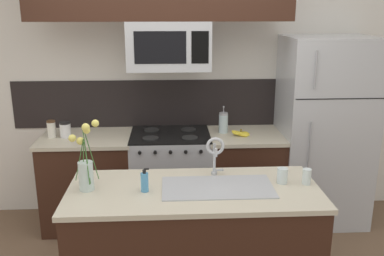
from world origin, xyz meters
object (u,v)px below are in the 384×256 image
object	(u,v)px
dish_soap_bottle	(145,182)
refrigerator	(323,131)
stove_range	(171,178)
drinking_glass	(282,176)
french_press	(223,123)
microwave	(169,45)
sink_faucet	(215,151)
storage_jar_medium	(65,130)
banana_bunch	(241,134)
spare_glass	(307,177)
storage_jar_tall	(51,129)
flower_vase	(86,169)

from	to	relation	value
dish_soap_bottle	refrigerator	bearing A→B (deg)	37.75
stove_range	drinking_glass	bearing A→B (deg)	-56.86
french_press	dish_soap_bottle	size ratio (longest dim) A/B	1.62
microwave	french_press	xyz separation A→B (m)	(0.52, 0.08, -0.75)
microwave	dish_soap_bottle	world-z (taller)	microwave
french_press	sink_faucet	bearing A→B (deg)	-100.27
sink_faucet	drinking_glass	xyz separation A→B (m)	(0.46, -0.14, -0.14)
refrigerator	french_press	distance (m)	0.99
storage_jar_medium	banana_bunch	world-z (taller)	storage_jar_medium
storage_jar_medium	french_press	xyz separation A→B (m)	(1.51, 0.07, 0.03)
dish_soap_bottle	drinking_glass	size ratio (longest dim) A/B	1.50
storage_jar_medium	sink_faucet	bearing A→B (deg)	-38.68
refrigerator	spare_glass	bearing A→B (deg)	-114.27
sink_faucet	storage_jar_tall	bearing A→B (deg)	143.72
spare_glass	refrigerator	bearing A→B (deg)	65.73
french_press	spare_glass	world-z (taller)	french_press
microwave	sink_faucet	xyz separation A→B (m)	(0.32, -1.03, -0.65)
stove_range	banana_bunch	world-z (taller)	banana_bunch
banana_bunch	drinking_glass	size ratio (longest dim) A/B	1.74
banana_bunch	drinking_glass	bearing A→B (deg)	-84.85
storage_jar_tall	flower_vase	xyz separation A→B (m)	(0.55, -1.23, 0.07)
storage_jar_medium	dish_soap_bottle	size ratio (longest dim) A/B	0.89
storage_jar_tall	flower_vase	size ratio (longest dim) A/B	0.34
stove_range	storage_jar_medium	xyz separation A→B (m)	(-0.99, -0.01, 0.52)
sink_faucet	spare_glass	xyz separation A→B (m)	(0.63, -0.16, -0.14)
refrigerator	spare_glass	size ratio (longest dim) A/B	16.52
refrigerator	sink_faucet	distance (m)	1.61
refrigerator	dish_soap_bottle	world-z (taller)	refrigerator
storage_jar_tall	banana_bunch	world-z (taller)	storage_jar_tall
french_press	flower_vase	world-z (taller)	flower_vase
microwave	banana_bunch	xyz separation A→B (m)	(0.68, -0.04, -0.83)
storage_jar_medium	flower_vase	bearing A→B (deg)	-71.13
drinking_glass	microwave	bearing A→B (deg)	123.61
refrigerator	sink_faucet	size ratio (longest dim) A/B	6.00
stove_range	spare_glass	bearing A→B (deg)	-52.26
microwave	flower_vase	xyz separation A→B (m)	(-0.57, -1.21, -0.70)
storage_jar_medium	banana_bunch	size ratio (longest dim) A/B	0.77
flower_vase	drinking_glass	bearing A→B (deg)	1.79
banana_bunch	flower_vase	world-z (taller)	flower_vase
microwave	storage_jar_tall	xyz separation A→B (m)	(-1.12, 0.02, -0.77)
microwave	dish_soap_bottle	xyz separation A→B (m)	(-0.18, -1.26, -0.78)
microwave	flower_vase	size ratio (longest dim) A/B	1.54
storage_jar_medium	spare_glass	bearing A→B (deg)	-32.06
stove_range	french_press	bearing A→B (deg)	6.58
sink_faucet	flower_vase	bearing A→B (deg)	-168.52
stove_range	sink_faucet	xyz separation A→B (m)	(0.32, -1.05, 0.65)
storage_jar_tall	banana_bunch	xyz separation A→B (m)	(1.79, -0.06, -0.06)
storage_jar_tall	french_press	size ratio (longest dim) A/B	0.61
microwave	refrigerator	bearing A→B (deg)	1.56
french_press	spare_glass	size ratio (longest dim) A/B	2.40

